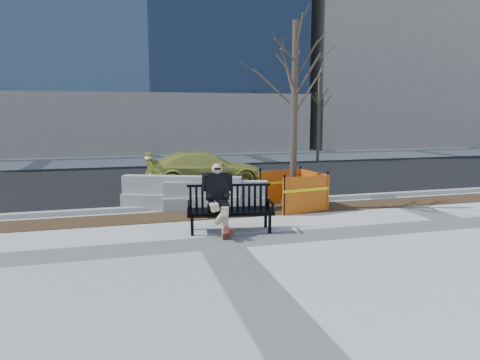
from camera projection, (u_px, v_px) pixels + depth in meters
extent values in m
plane|color=beige|center=(219.00, 243.00, 9.29)|extent=(120.00, 120.00, 0.00)
cube|color=#47301C|center=(198.00, 215.00, 11.77)|extent=(40.00, 1.20, 0.02)
cube|color=black|center=(171.00, 181.00, 17.68)|extent=(60.00, 10.40, 0.01)
cube|color=#9E9B93|center=(192.00, 206.00, 12.66)|extent=(60.00, 0.25, 0.12)
imported|color=#B7B645|center=(205.00, 186.00, 16.50)|extent=(4.49, 1.99, 1.28)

